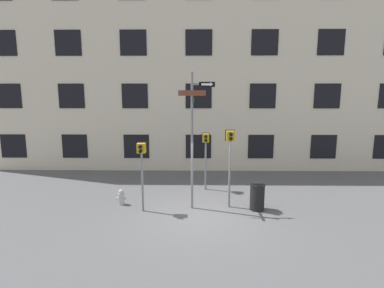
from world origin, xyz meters
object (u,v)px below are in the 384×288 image
object	(u,v)px
pedestrian_signal_left	(142,158)
pedestrian_signal_right	(230,149)
fire_hydrant	(121,197)
trash_bin	(257,197)
street_sign_pole	(194,131)
pedestrian_signal_across	(206,146)

from	to	relation	value
pedestrian_signal_left	pedestrian_signal_right	xyz separation A→B (m)	(3.19, 0.44, 0.28)
fire_hydrant	trash_bin	bearing A→B (deg)	-5.05
pedestrian_signal_right	trash_bin	size ratio (longest dim) A/B	3.01
pedestrian_signal_right	street_sign_pole	bearing A→B (deg)	-174.66
street_sign_pole	pedestrian_signal_across	size ratio (longest dim) A/B	1.96
pedestrian_signal_left	trash_bin	size ratio (longest dim) A/B	2.61
street_sign_pole	pedestrian_signal_left	size ratio (longest dim) A/B	1.96
pedestrian_signal_left	pedestrian_signal_across	size ratio (longest dim) A/B	1.00
pedestrian_signal_across	trash_bin	bearing A→B (deg)	-52.12
pedestrian_signal_across	fire_hydrant	size ratio (longest dim) A/B	4.20
trash_bin	pedestrian_signal_across	bearing A→B (deg)	127.88
pedestrian_signal_left	pedestrian_signal_right	bearing A→B (deg)	7.89
pedestrian_signal_left	pedestrian_signal_right	size ratio (longest dim) A/B	0.87
fire_hydrant	trash_bin	world-z (taller)	trash_bin
street_sign_pole	fire_hydrant	distance (m)	3.85
pedestrian_signal_right	pedestrian_signal_across	distance (m)	2.28
fire_hydrant	trash_bin	size ratio (longest dim) A/B	0.62
pedestrian_signal_right	pedestrian_signal_across	xyz separation A→B (m)	(-0.83, 2.11, -0.28)
pedestrian_signal_across	trash_bin	xyz separation A→B (m)	(1.84, -2.36, -1.48)
pedestrian_signal_right	pedestrian_signal_across	bearing A→B (deg)	111.50
pedestrian_signal_right	fire_hydrant	size ratio (longest dim) A/B	4.83
street_sign_pole	pedestrian_signal_right	bearing A→B (deg)	5.34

